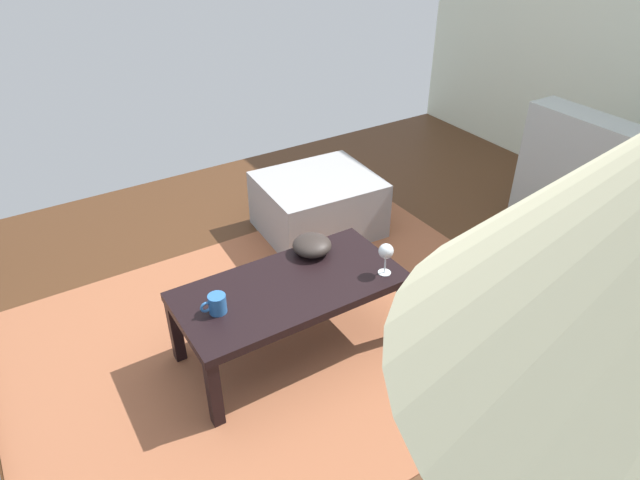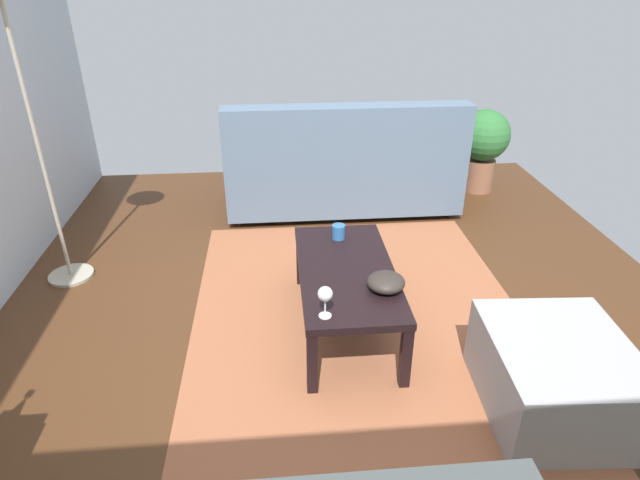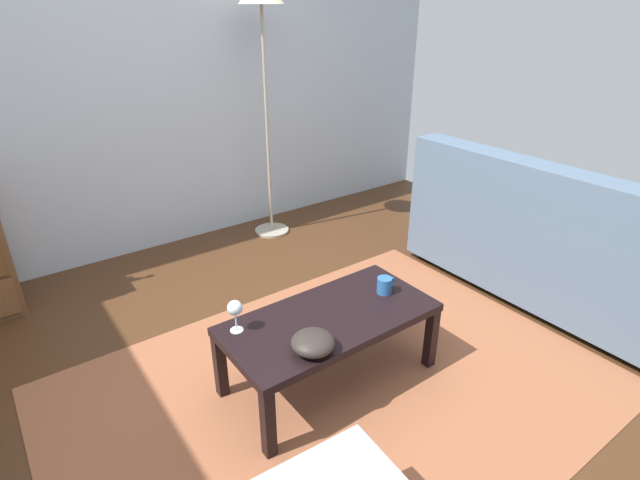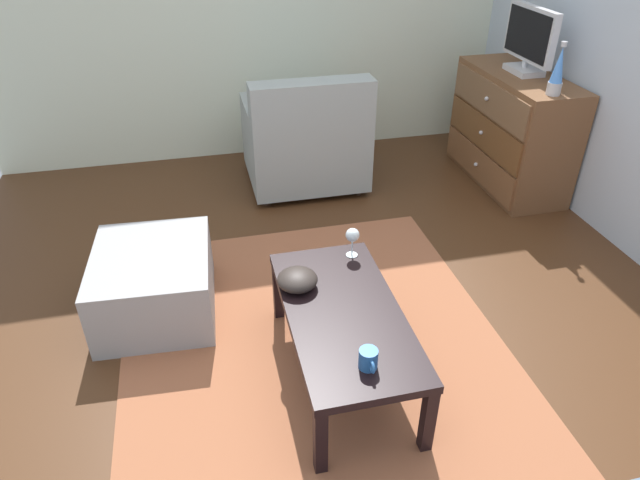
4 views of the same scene
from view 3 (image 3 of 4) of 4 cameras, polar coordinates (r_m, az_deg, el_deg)
ground_plane at (r=2.59m, az=-4.44°, el=-16.69°), size 5.56×4.41×0.05m
wall_accent_rear at (r=3.77m, az=-22.09°, el=17.66°), size 5.56×0.12×2.61m
area_rug at (r=2.53m, az=2.06°, el=-16.91°), size 2.60×1.90×0.01m
coffee_table at (r=2.39m, az=1.17°, el=-9.68°), size 1.03×0.50×0.38m
wine_glass at (r=2.23m, az=-9.84°, el=-7.88°), size 0.07×0.07×0.16m
mug at (r=2.54m, az=7.53°, el=-5.21°), size 0.11×0.08×0.08m
bowl_decorative at (r=2.12m, az=-0.90°, el=-11.83°), size 0.19×0.19×0.09m
couch_large at (r=3.43m, az=25.68°, el=-0.49°), size 0.85×1.83×0.91m
standing_lamp at (r=3.76m, az=-6.74°, el=24.19°), size 0.32×0.32×1.90m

